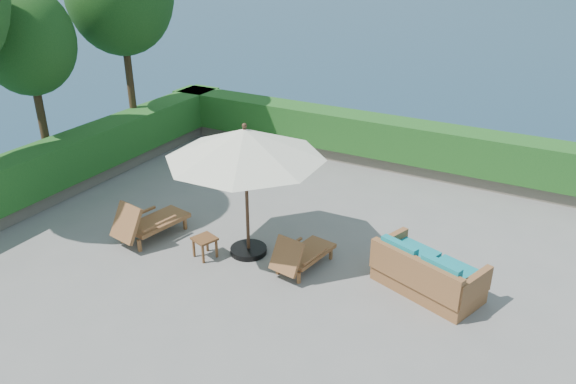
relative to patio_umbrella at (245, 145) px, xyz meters
The scene contains 13 objects.
ground 2.30m from the patio_umbrella, 16.62° to the left, with size 12.00×12.00×0.00m, color gray.
foundation 3.85m from the patio_umbrella, 16.62° to the left, with size 12.00×12.00×3.00m, color #5B5448.
ocean 5.30m from the patio_umbrella, 16.62° to the left, with size 600.00×600.00×0.00m, color #17324A.
planter_wall_far 6.03m from the patio_umbrella, 88.59° to the left, with size 12.00×0.60×0.36m, color #6C6556.
planter_wall_left 5.86m from the patio_umbrella, behind, with size 0.60×12.00×0.36m, color #6C6556.
hedge_far 5.83m from the patio_umbrella, 88.59° to the left, with size 12.40×0.90×1.00m, color #134517.
hedge_left 5.65m from the patio_umbrella, behind, with size 0.90×12.40×1.00m, color #134517.
tree_mid 6.41m from the patio_umbrella, behind, with size 2.20×2.20×4.83m.
patio_umbrella is the anchor object (origin of this frame).
lounge_left 2.91m from the patio_umbrella, 166.52° to the right, with size 0.94×1.71×0.93m.
lounge_right 2.29m from the patio_umbrella, ahead, with size 0.79×1.49×0.81m.
side_table 2.12m from the patio_umbrella, 140.77° to the right, with size 0.52×0.52×0.43m.
wicker_loveseat 3.99m from the patio_umbrella, ahead, with size 2.10×1.54×0.93m.
Camera 1 is at (5.21, -8.16, 5.85)m, focal length 35.00 mm.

